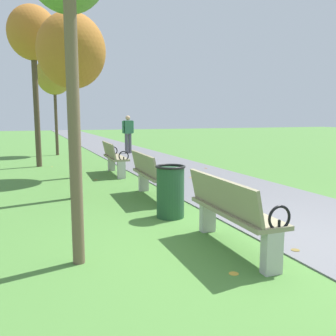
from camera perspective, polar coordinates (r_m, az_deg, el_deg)
The scene contains 11 objects.
ground_plane at distance 4.95m, azimuth 14.11°, elevation -11.09°, with size 80.00×80.00×0.00m, color #4C7F38.
paved_walkway at distance 22.24m, azimuth -10.60°, elevation 3.87°, with size 2.79×44.00×0.02m, color slate.
park_bench_1 at distance 4.45m, azimuth 9.92°, elevation -6.64°, with size 0.51×1.61×0.90m.
park_bench_2 at distance 7.14m, azimuth -2.72°, elevation -0.94°, with size 0.54×1.62×0.90m.
park_bench_3 at distance 10.17m, azimuth -8.47°, elevation 1.69°, with size 0.54×1.62×0.90m.
tree_3 at distance 9.91m, azimuth -14.92°, elevation 17.20°, with size 1.72×1.72×4.19m.
tree_4 at distance 12.58m, azimuth -20.47°, elevation 18.99°, with size 1.51×1.51×4.98m.
tree_5 at distance 15.88m, azimuth -17.44°, elevation 13.66°, with size 1.43×1.43×4.05m.
pedestrian_walking at distance 15.78m, azimuth -6.29°, elevation 5.60°, with size 0.53×0.26×1.62m.
trash_bin at distance 5.80m, azimuth 0.37°, elevation -3.67°, with size 0.48×0.48×0.84m.
scattered_leaves at distance 6.88m, azimuth 0.86°, elevation -5.29°, with size 4.55×10.00×0.02m.
Camera 1 is at (-2.76, -3.79, 1.61)m, focal length 38.83 mm.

